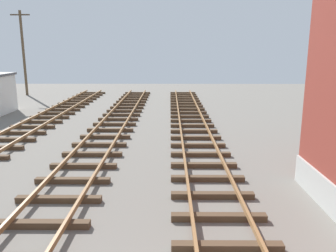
% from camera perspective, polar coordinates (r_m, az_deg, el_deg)
% --- Properties ---
extents(utility_pole_far, '(1.80, 0.24, 7.91)m').
position_cam_1_polar(utility_pole_far, '(35.85, -23.06, 11.37)').
color(utility_pole_far, brown).
rests_on(utility_pole_far, ground).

